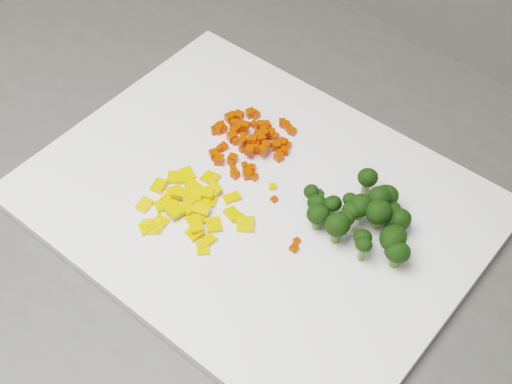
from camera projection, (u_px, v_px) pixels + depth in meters
The scene contains 140 objects.
counter_block at pixel (248, 355), 1.19m from camera, with size 1.03×0.72×0.90m, color #4B4B49.
cutting_board at pixel (256, 201), 0.82m from camera, with size 0.49×0.38×0.01m, color white.
carrot_pile at pixel (253, 137), 0.85m from camera, with size 0.11×0.11×0.03m, color #C32802, non-canonical shape.
pepper_pile at pixel (198, 205), 0.79m from camera, with size 0.13×0.13×0.02m, color #EEAA0C, non-canonical shape.
broccoli_pile at pixel (362, 211), 0.76m from camera, with size 0.13×0.13×0.06m, color black, non-canonical shape.
carrot_cube_0 at pixel (283, 122), 0.88m from camera, with size 0.01×0.01×0.01m, color #C32802.
carrot_cube_1 at pixel (264, 134), 0.86m from camera, with size 0.01×0.01×0.01m, color #C32802.
carrot_cube_2 at pixel (266, 126), 0.88m from camera, with size 0.01×0.01×0.01m, color #C32802.
carrot_cube_3 at pixel (238, 116), 0.89m from camera, with size 0.01×0.01×0.01m, color #C32802.
carrot_cube_4 at pixel (253, 142), 0.85m from camera, with size 0.01×0.01×0.01m, color #C32802.
carrot_cube_5 at pixel (261, 125), 0.87m from camera, with size 0.01×0.01×0.01m, color #C32802.
carrot_cube_6 at pixel (254, 177), 0.83m from camera, with size 0.01×0.01×0.01m, color #C32802.
carrot_cube_7 at pixel (285, 125), 0.88m from camera, with size 0.01×0.01×0.01m, color #C32802.
carrot_cube_8 at pixel (278, 156), 0.85m from camera, with size 0.01×0.01×0.01m, color #C32802.
carrot_cube_9 at pixel (249, 169), 0.84m from camera, with size 0.01×0.01×0.01m, color #C32802.
carrot_cube_10 at pixel (243, 141), 0.85m from camera, with size 0.01×0.01×0.01m, color #C32802.
carrot_cube_11 at pixel (245, 126), 0.87m from camera, with size 0.01×0.01×0.01m, color #C32802.
carrot_cube_12 at pixel (280, 153), 0.85m from camera, with size 0.01×0.01×0.01m, color #C32802.
carrot_cube_13 at pixel (266, 145), 0.84m from camera, with size 0.01×0.01×0.01m, color #C32802.
carrot_cube_14 at pixel (234, 131), 0.87m from camera, with size 0.01×0.01×0.01m, color #C32802.
carrot_cube_15 at pixel (282, 122), 0.88m from camera, with size 0.01×0.01×0.01m, color #C32802.
carrot_cube_16 at pixel (248, 174), 0.83m from camera, with size 0.01×0.01×0.01m, color #C32802.
carrot_cube_17 at pixel (250, 151), 0.84m from camera, with size 0.01×0.01×0.01m, color #C32802.
carrot_cube_18 at pixel (233, 159), 0.84m from camera, with size 0.01×0.01×0.01m, color #C32802.
carrot_cube_19 at pixel (224, 147), 0.86m from camera, with size 0.01×0.01×0.01m, color #C32802.
carrot_cube_20 at pixel (245, 165), 0.84m from camera, with size 0.01×0.01×0.01m, color #C32802.
carrot_cube_21 at pixel (252, 168), 0.84m from camera, with size 0.01×0.01×0.01m, color #C32802.
carrot_cube_22 at pixel (274, 137), 0.87m from camera, with size 0.01×0.01×0.01m, color #C32802.
carrot_cube_23 at pixel (263, 150), 0.85m from camera, with size 0.01×0.01×0.01m, color #C32802.
carrot_cube_24 at pixel (263, 129), 0.87m from camera, with size 0.01×0.01×0.01m, color #C32802.
carrot_cube_25 at pixel (222, 125), 0.88m from camera, with size 0.01×0.01×0.01m, color #C32802.
carrot_cube_26 at pixel (243, 136), 0.87m from camera, with size 0.01×0.01×0.01m, color #C32802.
carrot_cube_27 at pixel (257, 143), 0.85m from camera, with size 0.01×0.01×0.01m, color #C32802.
carrot_cube_28 at pixel (292, 131), 0.87m from camera, with size 0.01×0.01×0.01m, color #C32802.
carrot_cube_29 at pixel (255, 115), 0.89m from camera, with size 0.01×0.01×0.01m, color #C32802.
carrot_cube_30 at pixel (263, 150), 0.84m from camera, with size 0.01×0.01×0.01m, color #C32802.
carrot_cube_31 at pixel (232, 162), 0.84m from camera, with size 0.01×0.01×0.01m, color #C32802.
carrot_cube_32 at pixel (252, 140), 0.85m from camera, with size 0.01×0.01×0.01m, color #C32802.
carrot_cube_33 at pixel (289, 128), 0.88m from camera, with size 0.01×0.01×0.01m, color #C32802.
carrot_cube_34 at pixel (233, 115), 0.89m from camera, with size 0.01×0.01×0.01m, color #C32802.
carrot_cube_35 at pixel (236, 141), 0.86m from camera, with size 0.01×0.01×0.01m, color #C32802.
carrot_cube_36 at pixel (254, 124), 0.88m from camera, with size 0.01×0.01×0.01m, color #C32802.
carrot_cube_37 at pixel (232, 137), 0.87m from camera, with size 0.01×0.01×0.01m, color #C32802.
carrot_cube_38 at pixel (270, 133), 0.87m from camera, with size 0.01×0.01×0.01m, color #C32802.
carrot_cube_39 at pixel (276, 146), 0.86m from camera, with size 0.01×0.01×0.01m, color #C32802.
carrot_cube_40 at pixel (255, 147), 0.85m from camera, with size 0.01×0.01×0.01m, color #C32802.
carrot_cube_41 at pixel (253, 140), 0.85m from camera, with size 0.01×0.01×0.01m, color #C32802.
carrot_cube_42 at pixel (261, 139), 0.85m from camera, with size 0.01×0.01×0.01m, color #C32802.
carrot_cube_43 at pixel (260, 142), 0.86m from camera, with size 0.01×0.01×0.01m, color #C32802.
carrot_cube_44 at pixel (235, 174), 0.83m from camera, with size 0.01×0.01×0.01m, color #C32802.
carrot_cube_45 at pixel (288, 145), 0.86m from camera, with size 0.01×0.01×0.01m, color #C32802.
carrot_cube_46 at pixel (215, 130), 0.87m from camera, with size 0.01×0.01×0.01m, color #C32802.
carrot_cube_47 at pixel (219, 160), 0.84m from camera, with size 0.01×0.01×0.01m, color #C32802.
carrot_cube_48 at pixel (242, 149), 0.86m from camera, with size 0.01×0.01×0.01m, color #C32802.
carrot_cube_49 at pixel (258, 129), 0.88m from camera, with size 0.01×0.01×0.01m, color #C32802.
carrot_cube_50 at pixel (283, 143), 0.86m from camera, with size 0.01×0.01×0.01m, color #C32802.
carrot_cube_51 at pixel (260, 136), 0.86m from camera, with size 0.01×0.01×0.01m, color #C32802.
carrot_cube_52 at pixel (233, 169), 0.83m from camera, with size 0.01×0.01×0.01m, color #C32802.
carrot_cube_53 at pixel (258, 143), 0.86m from camera, with size 0.01×0.01×0.01m, color #C32802.
carrot_cube_54 at pixel (218, 129), 0.88m from camera, with size 0.01×0.01×0.01m, color #C32802.
carrot_cube_55 at pixel (268, 146), 0.85m from camera, with size 0.01×0.01×0.01m, color #C32802.
carrot_cube_56 at pixel (214, 154), 0.85m from camera, with size 0.01×0.01×0.01m, color #C32802.
carrot_cube_57 at pixel (259, 136), 0.86m from camera, with size 0.01×0.01×0.01m, color #C32802.
carrot_cube_58 at pixel (239, 125), 0.88m from camera, with size 0.01×0.01×0.01m, color #C32802.
carrot_cube_59 at pixel (233, 123), 0.88m from camera, with size 0.01×0.01×0.01m, color #C32802.
carrot_cube_60 at pixel (258, 150), 0.85m from camera, with size 0.01×0.01×0.01m, color #C32802.
carrot_cube_61 at pixel (285, 151), 0.85m from camera, with size 0.01×0.01×0.01m, color #C32802.
carrot_cube_62 at pixel (253, 140), 0.86m from camera, with size 0.01×0.01×0.01m, color #C32802.
carrot_cube_63 at pixel (219, 149), 0.86m from camera, with size 0.01×0.01×0.01m, color #C32802.
carrot_cube_64 at pixel (251, 113), 0.89m from camera, with size 0.01×0.01×0.01m, color #C32802.
carrot_cube_65 at pixel (229, 118), 0.89m from camera, with size 0.01×0.01×0.01m, color #C32802.
carrot_cube_66 at pixel (240, 128), 0.88m from camera, with size 0.01×0.01×0.01m, color #C32802.
carrot_cube_67 at pixel (223, 129), 0.88m from camera, with size 0.01×0.01×0.01m, color #C32802.
carrot_cube_68 at pixel (279, 157), 0.85m from camera, with size 0.01×0.01×0.01m, color #C32802.
pepper_chunk_0 at pixel (196, 220), 0.79m from camera, with size 0.02×0.02×0.00m, color #EEAA0C.
pepper_chunk_1 at pixel (203, 248), 0.76m from camera, with size 0.01×0.02×0.00m, color #EEAA0C.
pepper_chunk_2 at pixel (193, 213), 0.80m from camera, with size 0.02×0.01×0.00m, color #EEAA0C.
pepper_chunk_3 at pixel (210, 177), 0.83m from camera, with size 0.02×0.02×0.00m, color #EEAA0C.
pepper_chunk_4 at pixel (201, 209), 0.79m from camera, with size 0.02×0.01×0.00m, color #EEAA0C.
pepper_chunk_5 at pixel (159, 224), 0.79m from camera, with size 0.02×0.01×0.01m, color #EEAA0C.
pepper_chunk_6 at pixel (193, 197), 0.80m from camera, with size 0.02×0.01×0.01m, color #EEAA0C.
pepper_chunk_7 at pixel (233, 214), 0.79m from camera, with size 0.02×0.01×0.00m, color #EEAA0C.
pepper_chunk_8 at pixel (186, 177), 0.83m from camera, with size 0.02×0.01×0.00m, color #EEAA0C.
pepper_chunk_9 at pixel (196, 224), 0.78m from camera, with size 0.02×0.01×0.00m, color #EEAA0C.
pepper_chunk_10 at pixel (213, 225), 0.78m from camera, with size 0.02×0.02×0.01m, color #EEAA0C.
pepper_chunk_11 at pixel (144, 205), 0.80m from camera, with size 0.01×0.02×0.01m, color #EEAA0C.
pepper_chunk_12 at pixel (212, 191), 0.81m from camera, with size 0.02×0.01×0.01m, color #EEAA0C.
pepper_chunk_13 at pixel (241, 220), 0.79m from camera, with size 0.01×0.02×0.00m, color #EEAA0C.
pepper_chunk_14 at pixel (199, 206), 0.80m from camera, with size 0.02×0.02×0.00m, color #EEAA0C.
pepper_chunk_15 at pixel (163, 206), 0.80m from camera, with size 0.02×0.02×0.01m, color #EEAA0C.
pepper_chunk_16 at pixel (194, 233), 0.78m from camera, with size 0.02×0.02×0.00m, color #EEAA0C.
pepper_chunk_17 at pixel (193, 186), 0.82m from camera, with size 0.02×0.01×0.00m, color #EEAA0C.
pepper_chunk_18 at pixel (181, 193), 0.81m from camera, with size 0.02×0.01×0.01m, color #EEAA0C.
pepper_chunk_19 at pixel (232, 198), 0.81m from camera, with size 0.02×0.01×0.00m, color #EEAA0C.
pepper_chunk_20 at pixel (212, 190), 0.81m from camera, with size 0.02×0.01×0.00m, color #EEAA0C.
pepper_chunk_21 at pixel (149, 227), 0.78m from camera, with size 0.02×0.01×0.01m, color #EEAA0C.
pepper_chunk_22 at pixel (159, 186), 0.82m from camera, with size 0.02×0.02×0.01m, color #EEAA0C.
pepper_chunk_23 at pixel (175, 210), 0.79m from camera, with size 0.02×0.02×0.01m, color #EEAA0C.
pepper_chunk_24 at pixel (187, 174), 0.83m from camera, with size 0.01×0.02×0.00m, color #EEAA0C.
pepper_chunk_25 at pixel (198, 211), 0.80m from camera, with size 0.02×0.02×0.00m, color #EEAA0C.
pepper_chunk_26 at pixel (246, 224), 0.78m from camera, with size 0.02×0.02×0.01m, color #EEAA0C.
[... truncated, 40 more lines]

